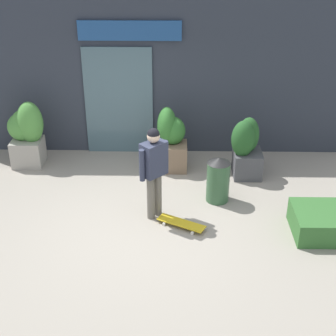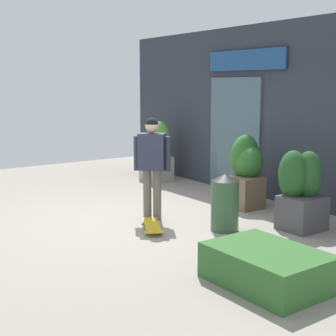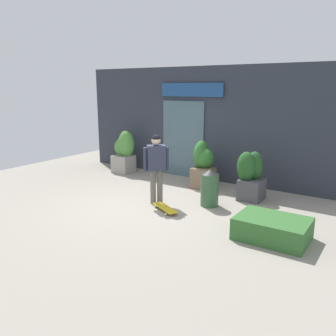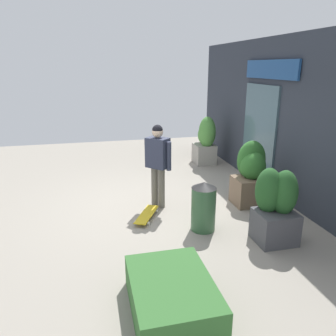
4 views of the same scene
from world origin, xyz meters
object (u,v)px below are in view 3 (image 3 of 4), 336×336
skateboarder (156,162)px  skateboard (165,208)px  planter_box_right (203,163)px  planter_box_mid (124,151)px  planter_box_left (251,176)px  trash_bin (210,188)px

skateboarder → skateboard: (0.46, -0.31, -0.93)m
skateboarder → planter_box_right: 1.86m
planter_box_mid → skateboard: bearing=-35.8°
planter_box_right → planter_box_mid: size_ratio=0.95×
skateboard → planter_box_left: size_ratio=0.70×
skateboard → planter_box_right: size_ratio=0.65×
skateboard → trash_bin: trash_bin is taller
trash_bin → planter_box_left: bearing=57.9°
planter_box_left → planter_box_right: (-1.46, 0.31, 0.07)m
skateboard → trash_bin: size_ratio=0.98×
trash_bin → planter_box_mid: bearing=159.8°
skateboard → planter_box_left: planter_box_left is taller
planter_box_mid → trash_bin: size_ratio=1.58×
skateboard → planter_box_right: (-0.21, 2.12, 0.60)m
skateboard → planter_box_mid: size_ratio=0.62×
planter_box_left → planter_box_mid: (-4.36, 0.43, 0.10)m
planter_box_left → planter_box_right: 1.50m
skateboard → skateboarder: bearing=173.6°
planter_box_right → planter_box_mid: planter_box_mid is taller
planter_box_left → trash_bin: bearing=-122.1°
skateboarder → planter_box_mid: (-2.65, 1.93, -0.30)m
skateboard → planter_box_right: planter_box_right is taller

